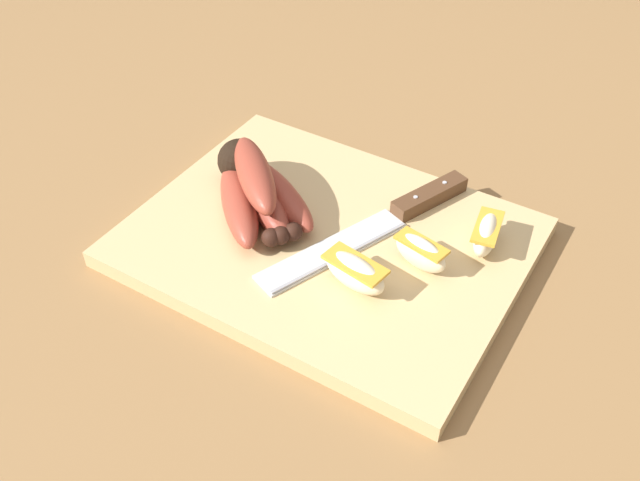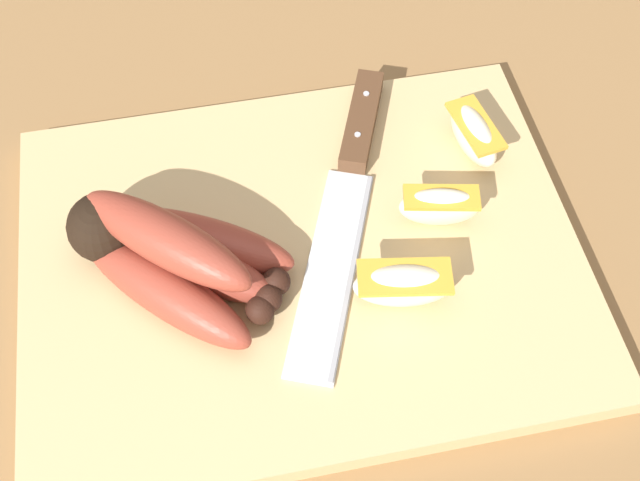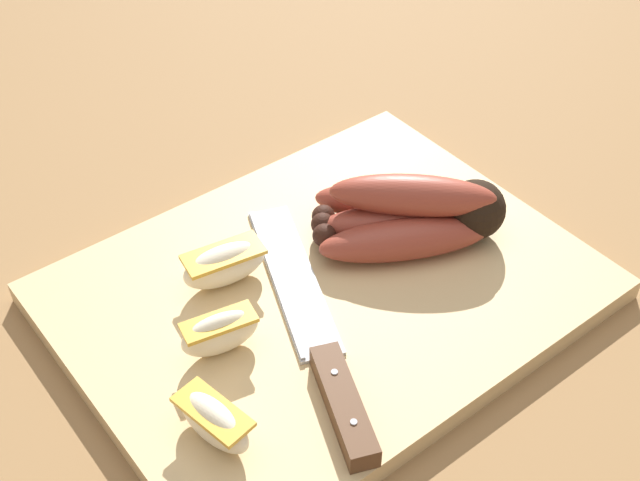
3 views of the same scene
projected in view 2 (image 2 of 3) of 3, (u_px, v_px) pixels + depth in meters
The scene contains 7 objects.
ground_plane at pixel (292, 268), 0.60m from camera, with size 6.00×6.00×0.00m, color olive.
cutting_board at pixel (301, 259), 0.59m from camera, with size 0.42×0.32×0.02m, color tan.
banana_bunch at pixel (169, 255), 0.55m from camera, with size 0.17×0.15×0.06m.
chefs_knife at pixel (352, 169), 0.61m from camera, with size 0.13×0.27×0.02m.
apple_wedge_near at pixel (403, 285), 0.54m from camera, with size 0.07×0.04×0.04m.
apple_wedge_middle at pixel (440, 206), 0.58m from camera, with size 0.06×0.03×0.04m.
apple_wedge_far at pixel (474, 134), 0.62m from camera, with size 0.04×0.07×0.03m.
Camera 2 is at (0.04, 0.30, 0.51)m, focal length 43.50 mm.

